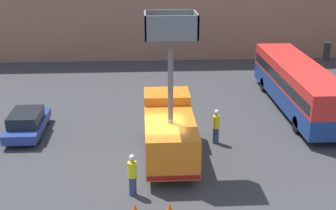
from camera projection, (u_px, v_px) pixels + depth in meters
name	position (u px, v px, depth m)	size (l,w,h in m)	color
ground_plane	(158.00, 168.00, 22.17)	(120.00, 120.00, 0.00)	#38383A
utility_truck	(169.00, 128.00, 22.68)	(2.35, 6.27, 7.34)	orange
city_bus	(298.00, 83.00, 29.17)	(2.52, 12.03, 2.91)	navy
road_worker_near_truck	(132.00, 175.00, 19.59)	(0.38, 0.38, 1.89)	navy
road_worker_directing	(216.00, 126.00, 24.55)	(0.38, 0.38, 1.89)	navy
traffic_cone_near_truck	(169.00, 210.00, 18.26)	(0.54, 0.54, 0.62)	black
parked_car_curbside	(27.00, 123.00, 25.68)	(1.79, 4.30, 1.39)	navy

